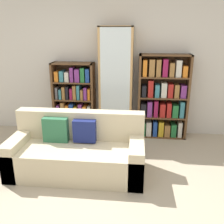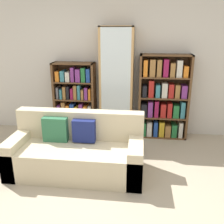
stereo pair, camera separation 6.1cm
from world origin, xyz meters
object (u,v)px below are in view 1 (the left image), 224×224
(display_cabinet, at_px, (116,83))
(bookshelf_right, at_px, (162,99))
(couch, at_px, (77,152))
(bookshelf_left, at_px, (75,100))
(wine_bottle, at_px, (138,143))

(display_cabinet, distance_m, bookshelf_right, 0.91)
(couch, distance_m, display_cabinet, 1.63)
(bookshelf_left, bearing_deg, bookshelf_right, -0.03)
(couch, bearing_deg, bookshelf_left, 104.86)
(bookshelf_left, bearing_deg, couch, -75.14)
(couch, xyz_separation_m, bookshelf_right, (1.30, 1.41, 0.45))
(bookshelf_right, bearing_deg, couch, -132.67)
(bookshelf_right, relative_size, wine_bottle, 4.24)
(couch, relative_size, display_cabinet, 0.93)
(couch, distance_m, bookshelf_left, 1.51)
(bookshelf_left, relative_size, bookshelf_right, 0.89)
(bookshelf_right, bearing_deg, bookshelf_left, 179.97)
(display_cabinet, relative_size, wine_bottle, 5.54)
(bookshelf_left, distance_m, bookshelf_right, 1.68)
(bookshelf_right, distance_m, wine_bottle, 1.03)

